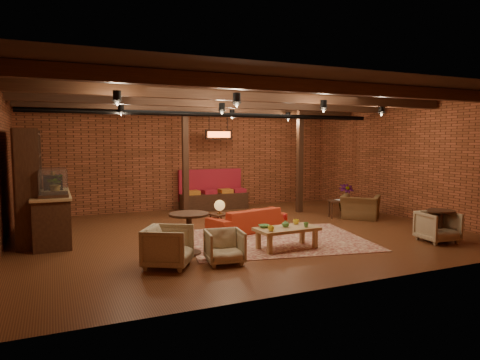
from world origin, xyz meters
name	(u,v)px	position (x,y,z in m)	size (l,w,h in m)	color
floor	(242,233)	(0.00, 0.00, 0.00)	(10.00, 10.00, 0.00)	#432010
ceiling	(242,95)	(0.00, 0.00, 3.20)	(10.00, 8.00, 0.02)	black
wall_back	(191,158)	(0.00, 4.00, 1.60)	(10.00, 0.02, 3.20)	brown
wall_front	(353,179)	(0.00, -4.00, 1.60)	(10.00, 0.02, 3.20)	brown
wall_right	(405,161)	(5.00, 0.00, 1.60)	(0.02, 8.00, 3.20)	brown
ceiling_beams	(242,101)	(0.00, 0.00, 3.08)	(9.80, 6.40, 0.22)	black
ceiling_pipe	(218,115)	(0.00, 1.60, 2.85)	(0.12, 0.12, 9.60)	black
post_left	(185,161)	(-0.60, 2.60, 1.60)	(0.16, 0.16, 3.20)	black
post_right	(300,159)	(2.80, 2.00, 1.60)	(0.16, 0.16, 3.20)	black
service_counter	(51,204)	(-4.10, 1.00, 0.80)	(0.80, 2.50, 1.60)	black
plant_counter	(56,183)	(-4.00, 1.20, 1.22)	(0.35, 0.39, 0.30)	#337F33
shelving_hutch	(30,186)	(-4.50, 1.10, 1.20)	(0.52, 2.00, 2.40)	black
banquette	(214,193)	(0.60, 3.55, 0.50)	(2.10, 0.70, 1.00)	maroon
service_sign	(219,135)	(0.60, 3.10, 2.35)	(0.86, 0.06, 0.30)	#F65518
ceiling_spotlights	(242,110)	(0.00, 0.00, 2.86)	(6.40, 4.40, 0.28)	black
rug	(277,240)	(0.38, -1.01, 0.01)	(3.79, 2.90, 0.01)	maroon
sofa	(247,220)	(0.16, 0.05, 0.28)	(1.93, 0.75, 0.56)	#A42C16
coffee_table	(286,230)	(0.18, -1.75, 0.39)	(1.30, 0.69, 0.69)	olive
side_table_lamp	(220,208)	(-0.52, 0.13, 0.60)	(0.46, 0.46, 0.79)	black
round_table_left	(189,226)	(-1.71, -1.35, 0.54)	(0.76, 0.76, 0.79)	black
armchair_a	(168,245)	(-2.28, -2.00, 0.39)	(0.75, 0.71, 0.78)	beige
armchair_b	(225,245)	(-1.32, -2.19, 0.33)	(0.64, 0.60, 0.66)	beige
armchair_right	(360,203)	(3.75, 0.33, 0.44)	(1.00, 0.65, 0.88)	brown
side_table_book	(337,202)	(3.23, 0.70, 0.45)	(0.58, 0.58, 0.51)	black
round_table_right	(441,220)	(3.60, -2.48, 0.45)	(0.57, 0.57, 0.67)	black
armchair_far	(438,225)	(3.45, -2.54, 0.36)	(0.70, 0.66, 0.72)	beige
plant_tall	(347,171)	(4.15, 1.50, 1.26)	(1.41, 1.41, 2.52)	#4C7F4C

